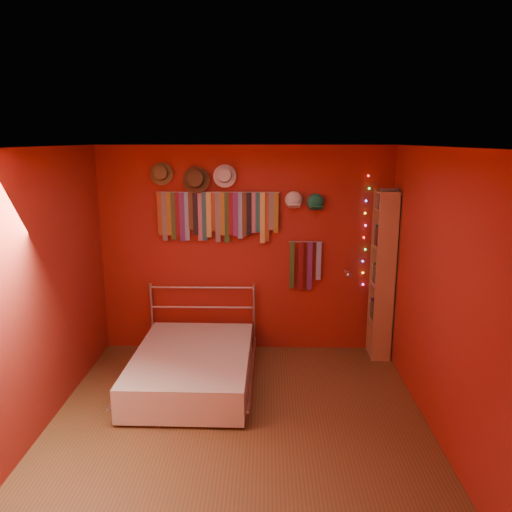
# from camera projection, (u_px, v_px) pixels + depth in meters

# --- Properties ---
(ground) EXTENTS (3.50, 3.50, 0.00)m
(ground) POSITION_uv_depth(u_px,v_px,m) (238.00, 423.00, 4.61)
(ground) COLOR brown
(ground) RESTS_ON ground
(back_wall) EXTENTS (3.50, 0.02, 2.50)m
(back_wall) POSITION_uv_depth(u_px,v_px,m) (245.00, 250.00, 6.02)
(back_wall) COLOR maroon
(back_wall) RESTS_ON ground
(right_wall) EXTENTS (0.02, 3.50, 2.50)m
(right_wall) POSITION_uv_depth(u_px,v_px,m) (440.00, 296.00, 4.28)
(right_wall) COLOR maroon
(right_wall) RESTS_ON ground
(left_wall) EXTENTS (0.02, 3.50, 2.50)m
(left_wall) POSITION_uv_depth(u_px,v_px,m) (37.00, 293.00, 4.36)
(left_wall) COLOR maroon
(left_wall) RESTS_ON ground
(ceiling) EXTENTS (3.50, 3.50, 0.02)m
(ceiling) POSITION_uv_depth(u_px,v_px,m) (236.00, 147.00, 4.04)
(ceiling) COLOR white
(ceiling) RESTS_ON back_wall
(tie_rack) EXTENTS (1.45, 0.03, 0.61)m
(tie_rack) POSITION_uv_depth(u_px,v_px,m) (217.00, 214.00, 5.86)
(tie_rack) COLOR #B6B6BB
(tie_rack) RESTS_ON back_wall
(small_tie_rack) EXTENTS (0.40, 0.03, 0.60)m
(small_tie_rack) POSITION_uv_depth(u_px,v_px,m) (305.00, 263.00, 5.98)
(small_tie_rack) COLOR #B6B6BB
(small_tie_rack) RESTS_ON back_wall
(fedora_olive) EXTENTS (0.27, 0.15, 0.26)m
(fedora_olive) POSITION_uv_depth(u_px,v_px,m) (161.00, 173.00, 5.74)
(fedora_olive) COLOR brown
(fedora_olive) RESTS_ON back_wall
(fedora_brown) EXTENTS (0.32, 0.17, 0.31)m
(fedora_brown) POSITION_uv_depth(u_px,v_px,m) (196.00, 179.00, 5.74)
(fedora_brown) COLOR #4F371C
(fedora_brown) RESTS_ON back_wall
(fedora_white) EXTENTS (0.27, 0.15, 0.27)m
(fedora_white) POSITION_uv_depth(u_px,v_px,m) (224.00, 176.00, 5.73)
(fedora_white) COLOR silver
(fedora_white) RESTS_ON back_wall
(cap_white) EXTENTS (0.19, 0.24, 0.19)m
(cap_white) POSITION_uv_depth(u_px,v_px,m) (294.00, 200.00, 5.82)
(cap_white) COLOR white
(cap_white) RESTS_ON back_wall
(cap_green) EXTENTS (0.19, 0.23, 0.19)m
(cap_green) POSITION_uv_depth(u_px,v_px,m) (315.00, 202.00, 5.82)
(cap_green) COLOR #1B7B56
(cap_green) RESTS_ON back_wall
(fairy_lights) EXTENTS (0.06, 0.02, 1.33)m
(fairy_lights) POSITION_uv_depth(u_px,v_px,m) (365.00, 231.00, 5.90)
(fairy_lights) COLOR #FF3333
(fairy_lights) RESTS_ON back_wall
(reading_lamp) EXTENTS (0.07, 0.28, 0.08)m
(reading_lamp) POSITION_uv_depth(u_px,v_px,m) (348.00, 274.00, 5.84)
(reading_lamp) COLOR #B6B6BB
(reading_lamp) RESTS_ON back_wall
(bookshelf) EXTENTS (0.25, 0.34, 2.00)m
(bookshelf) POSITION_uv_depth(u_px,v_px,m) (386.00, 275.00, 5.83)
(bookshelf) COLOR #AA6E4D
(bookshelf) RESTS_ON ground
(bed) EXTENTS (1.31, 1.79, 0.86)m
(bed) POSITION_uv_depth(u_px,v_px,m) (193.00, 367.00, 5.30)
(bed) COLOR #B6B6BB
(bed) RESTS_ON ground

